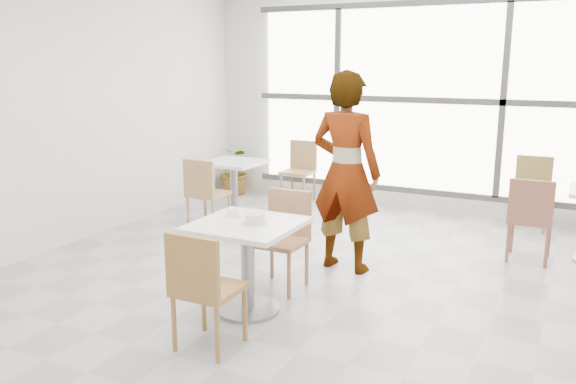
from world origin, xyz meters
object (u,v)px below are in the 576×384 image
at_px(person, 346,172).
at_px(bg_chair_right_near, 530,215).
at_px(bg_chair_left_far, 300,167).
at_px(oatmeal_bowl, 255,218).
at_px(bg_chair_right_far, 532,187).
at_px(chair_near, 202,284).
at_px(chair_far, 284,232).
at_px(bg_chair_left_near, 204,190).
at_px(plant_left, 236,171).
at_px(coffee_cup, 233,213).
at_px(bg_table_left, 234,181).
at_px(main_table, 247,250).

height_order(person, bg_chair_right_near, person).
bearing_deg(bg_chair_left_far, oatmeal_bowl, -69.60).
relative_size(person, bg_chair_right_far, 2.21).
bearing_deg(chair_near, bg_chair_right_near, -121.65).
bearing_deg(bg_chair_left_far, chair_near, -72.79).
xyz_separation_m(chair_far, bg_chair_right_far, (1.82, 3.06, 0.00)).
distance_m(bg_chair_left_far, bg_chair_right_far, 3.13).
relative_size(chair_near, bg_chair_left_near, 1.00).
height_order(bg_chair_left_far, plant_left, bg_chair_left_far).
distance_m(coffee_cup, bg_chair_right_near, 3.06).
bearing_deg(coffee_cup, oatmeal_bowl, -21.84).
bearing_deg(oatmeal_bowl, coffee_cup, 158.16).
distance_m(chair_near, bg_table_left, 3.58).
bearing_deg(bg_chair_left_far, bg_table_left, -104.62).
xyz_separation_m(oatmeal_bowl, plant_left, (-2.43, 3.64, -0.43)).
bearing_deg(person, oatmeal_bowl, 84.72).
bearing_deg(person, bg_chair_left_far, -50.25).
bearing_deg(chair_far, bg_chair_right_far, 59.25).
height_order(oatmeal_bowl, bg_table_left, oatmeal_bowl).
bearing_deg(coffee_cup, main_table, -28.33).
xyz_separation_m(bg_table_left, plant_left, (-0.71, 1.20, -0.12)).
height_order(main_table, coffee_cup, coffee_cup).
xyz_separation_m(coffee_cup, bg_chair_left_far, (-1.12, 3.61, -0.28)).
xyz_separation_m(chair_far, bg_chair_left_near, (-1.67, 1.16, 0.00)).
bearing_deg(bg_table_left, bg_chair_left_near, -91.57).
distance_m(coffee_cup, bg_chair_right_far, 4.14).
xyz_separation_m(chair_near, person, (0.26, 2.02, 0.46)).
relative_size(main_table, coffee_cup, 5.03).
bearing_deg(bg_chair_right_far, chair_near, -111.73).
distance_m(chair_far, bg_chair_left_near, 2.03).
distance_m(oatmeal_bowl, person, 1.34).
relative_size(main_table, bg_chair_left_near, 0.92).
bearing_deg(bg_table_left, bg_chair_left_far, 75.38).
distance_m(oatmeal_bowl, plant_left, 4.40).
bearing_deg(bg_chair_right_far, main_table, -116.27).
height_order(chair_far, coffee_cup, chair_far).
height_order(chair_near, coffee_cup, chair_near).
bearing_deg(oatmeal_bowl, chair_near, -90.84).
relative_size(chair_far, oatmeal_bowl, 4.14).
distance_m(person, bg_table_left, 2.32).
relative_size(chair_far, bg_table_left, 1.16).
relative_size(bg_chair_left_near, bg_chair_right_far, 1.00).
relative_size(oatmeal_bowl, bg_chair_right_far, 0.24).
bearing_deg(plant_left, bg_chair_left_far, 4.51).
bearing_deg(bg_chair_right_far, bg_chair_left_far, 179.71).
height_order(bg_chair_right_near, plant_left, bg_chair_right_near).
xyz_separation_m(bg_table_left, bg_chair_left_near, (-0.02, -0.64, 0.01)).
relative_size(chair_near, chair_far, 1.00).
height_order(person, bg_chair_left_far, person).
xyz_separation_m(chair_near, oatmeal_bowl, (0.01, 0.71, 0.29)).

